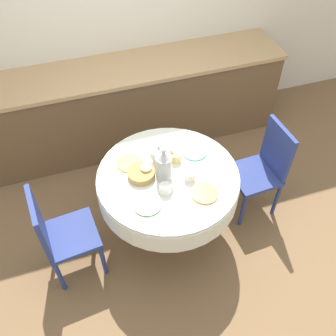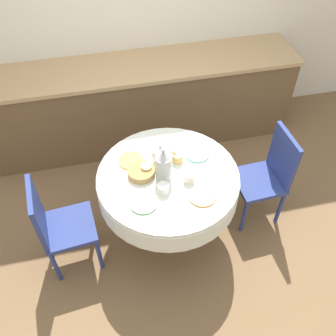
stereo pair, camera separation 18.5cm
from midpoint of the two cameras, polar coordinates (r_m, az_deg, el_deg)
ground_plane at (r=3.52m, az=1.53°, el=-9.51°), size 12.00×12.00×0.00m
wall_back at (r=3.93m, az=-4.32°, el=22.37°), size 7.00×0.05×2.60m
kitchen_counter at (r=4.07m, az=-2.86°, el=9.79°), size 3.24×0.64×0.94m
dining_table at (r=3.01m, az=1.76°, el=-2.80°), size 1.13×1.13×0.77m
chair_left at (r=3.40m, az=16.51°, el=-0.86°), size 0.42×0.42×0.93m
chair_right at (r=3.03m, az=-14.86°, el=-8.34°), size 0.44×0.44×0.93m
plate_near_left at (r=2.72m, az=-1.79°, el=-5.44°), size 0.20×0.20×0.01m
cup_near_left at (r=2.77m, az=1.19°, el=-3.19°), size 0.09×0.09×0.08m
plate_near_right at (r=2.78m, az=7.14°, el=-4.33°), size 0.20×0.20×0.01m
cup_near_right at (r=2.85m, az=5.10°, el=-1.44°), size 0.09×0.09×0.08m
plate_far_left at (r=3.01m, az=-3.86°, el=1.10°), size 0.20×0.20×0.01m
cup_far_left at (r=2.90m, az=-1.48°, el=-0.20°), size 0.09×0.09×0.08m
plate_far_right at (r=3.08m, az=6.21°, el=2.13°), size 0.20×0.20×0.01m
cup_far_right at (r=2.99m, az=3.24°, el=1.52°), size 0.09×0.09×0.08m
coffee_carafe at (r=2.79m, az=1.19°, el=0.31°), size 0.12×0.12×0.31m
teapot at (r=2.95m, az=0.69°, el=2.11°), size 0.20×0.14×0.19m
bread_basket at (r=2.89m, az=-2.26°, el=-0.68°), size 0.21×0.21×0.06m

